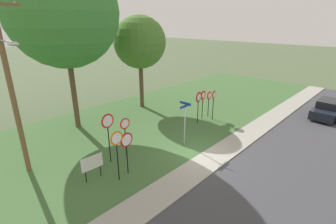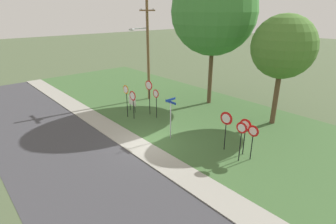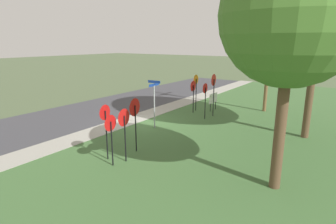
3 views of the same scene
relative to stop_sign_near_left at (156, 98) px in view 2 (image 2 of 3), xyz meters
name	(u,v)px [view 2 (image 2 of 3)]	position (x,y,z in m)	size (l,w,h in m)	color
ground_plane	(150,143)	(3.02, -2.95, -1.70)	(160.00, 160.00, 0.00)	#4C5B3D
road_asphalt	(78,171)	(3.02, -7.75, -1.69)	(44.00, 6.40, 0.01)	#3D3D42
sidewalk_strip	(140,147)	(3.02, -3.75, -1.67)	(44.00, 1.60, 0.06)	#99968C
grass_median	(211,120)	(3.02, 3.05, -1.68)	(44.00, 12.00, 0.04)	#3D6033
stop_sign_near_left	(156,98)	(0.00, 0.00, 0.00)	(0.64, 0.09, 2.31)	black
stop_sign_near_right	(149,90)	(-1.00, 0.10, 0.41)	(0.77, 0.11, 2.81)	black
stop_sign_far_left	(133,99)	(-1.02, -1.44, -0.03)	(0.74, 0.10, 2.25)	black
stop_sign_far_center	(126,94)	(-1.69, -1.59, 0.22)	(0.68, 0.09, 2.59)	black
yield_sign_near_left	(226,122)	(6.66, -0.08, 0.18)	(0.80, 0.13, 2.45)	black
yield_sign_near_right	(241,133)	(8.01, -0.51, 0.09)	(0.65, 0.12, 2.36)	black
yield_sign_far_left	(253,135)	(8.34, 0.13, -0.11)	(0.66, 0.11, 2.10)	black
yield_sign_far_right	(245,129)	(7.74, 0.28, 0.01)	(0.73, 0.12, 2.25)	black
street_name_post	(171,115)	(3.36, -1.49, 0.00)	(0.96, 0.82, 2.76)	#9EA0A8
utility_pole	(147,47)	(-4.33, 2.46, 3.18)	(2.10, 2.06, 8.98)	brown
notice_board	(132,102)	(-2.47, -0.57, -0.82)	(1.10, 0.10, 1.25)	black
oak_tree_left	(214,12)	(0.22, 5.96, 6.11)	(7.01, 7.01, 11.29)	brown
oak_tree_right	(283,47)	(6.44, 5.98, 3.92)	(4.34, 4.34, 7.77)	brown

